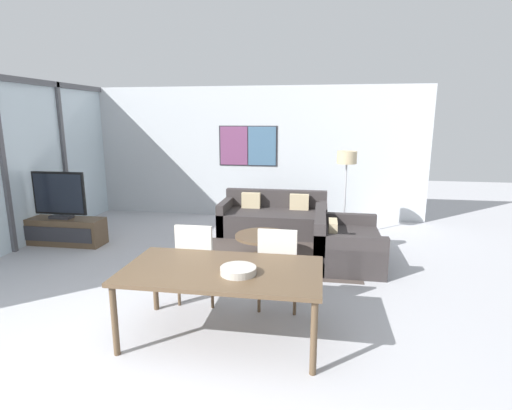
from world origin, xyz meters
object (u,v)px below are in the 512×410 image
(dining_table, at_px, (222,275))
(dining_chair_left, at_px, (198,259))
(dining_chair_centre, at_px, (278,264))
(tv_console, at_px, (63,231))
(fruit_bowl, at_px, (238,270))
(sofa_side, at_px, (342,245))
(coffee_table, at_px, (263,240))
(television, at_px, (59,196))
(sofa_main, at_px, (274,219))
(floor_lamp, at_px, (347,164))

(dining_table, xyz_separation_m, dining_chair_left, (-0.47, 0.71, -0.13))
(dining_table, relative_size, dining_chair_centre, 1.97)
(tv_console, height_order, fruit_bowl, fruit_bowl)
(sofa_side, height_order, fruit_bowl, fruit_bowl)
(dining_chair_left, xyz_separation_m, fruit_bowl, (0.65, -0.80, 0.22))
(coffee_table, bearing_deg, dining_chair_left, -107.38)
(tv_console, relative_size, dining_chair_left, 1.48)
(tv_console, bearing_deg, coffee_table, -1.62)
(television, height_order, sofa_main, television)
(sofa_side, relative_size, dining_table, 0.75)
(coffee_table, height_order, dining_chair_centre, dining_chair_centre)
(sofa_side, relative_size, fruit_bowl, 4.25)
(dining_chair_left, height_order, floor_lamp, floor_lamp)
(dining_chair_left, bearing_deg, television, 149.13)
(floor_lamp, bearing_deg, sofa_main, 173.13)
(fruit_bowl, bearing_deg, dining_chair_left, 129.09)
(tv_console, xyz_separation_m, floor_lamp, (4.82, 1.17, 1.11))
(tv_console, relative_size, television, 1.52)
(television, bearing_deg, dining_chair_left, -30.87)
(dining_table, relative_size, fruit_bowl, 5.68)
(tv_console, distance_m, sofa_main, 3.76)
(dining_chair_left, relative_size, dining_chair_centre, 1.00)
(dining_table, height_order, dining_chair_left, dining_chair_left)
(tv_console, bearing_deg, sofa_main, 20.69)
(fruit_bowl, bearing_deg, floor_lamp, 72.68)
(television, height_order, dining_chair_centre, television)
(coffee_table, height_order, floor_lamp, floor_lamp)
(coffee_table, bearing_deg, floor_lamp, 44.39)
(dining_chair_left, bearing_deg, tv_console, 149.14)
(dining_chair_left, distance_m, dining_chair_centre, 0.94)
(tv_console, height_order, sofa_side, sofa_side)
(television, height_order, coffee_table, television)
(television, relative_size, dining_chair_centre, 0.97)
(tv_console, relative_size, dining_table, 0.75)
(television, bearing_deg, floor_lamp, 13.67)
(sofa_side, xyz_separation_m, coffee_table, (-1.20, 0.02, 0.01))
(dining_table, height_order, fruit_bowl, fruit_bowl)
(dining_chair_centre, bearing_deg, floor_lamp, 73.46)
(fruit_bowl, bearing_deg, television, 144.57)
(sofa_main, bearing_deg, floor_lamp, -6.87)
(sofa_side, bearing_deg, dining_table, 152.01)
(television, height_order, dining_table, television)
(television, distance_m, fruit_bowl, 4.47)
(coffee_table, relative_size, dining_chair_centre, 0.90)
(television, distance_m, coffee_table, 3.57)
(floor_lamp, bearing_deg, dining_chair_left, -121.70)
(sofa_side, height_order, dining_chair_left, dining_chair_left)
(floor_lamp, bearing_deg, coffee_table, -135.61)
(sofa_main, distance_m, dining_chair_left, 3.17)
(television, xyz_separation_m, dining_table, (3.46, -2.49, -0.19))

